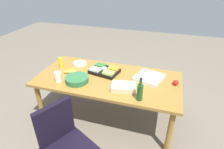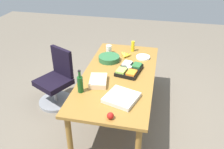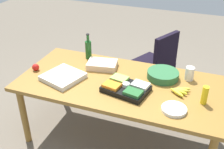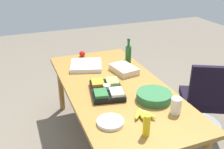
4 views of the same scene
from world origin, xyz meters
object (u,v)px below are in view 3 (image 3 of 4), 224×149
conference_table (121,88)px  mustard_bottle (205,95)px  salad_bowl (163,75)px  pizza_box (63,77)px  office_chair (154,70)px  sheet_cake (102,65)px  apple_red (36,67)px  mayo_jar (190,74)px  banana_bunch (179,91)px  veggie_tray (126,88)px  paper_plate_stack (174,109)px  wine_bottle (88,49)px

conference_table → mustard_bottle: bearing=-5.9°
salad_bowl → pizza_box: size_ratio=0.91×
office_chair → salad_bowl: office_chair is taller
pizza_box → sheet_cake: sheet_cake is taller
office_chair → salad_bowl: (0.25, -0.83, 0.43)m
mustard_bottle → apple_red: mustard_bottle is taller
mayo_jar → office_chair: bearing=123.6°
banana_bunch → office_chair: bearing=113.3°
salad_bowl → veggie_tray: 0.46m
paper_plate_stack → wine_bottle: size_ratio=0.72×
pizza_box → wine_bottle: size_ratio=1.18×
apple_red → banana_bunch: (1.54, 0.10, -0.01)m
mustard_bottle → paper_plate_stack: (-0.23, -0.20, -0.07)m
pizza_box → paper_plate_stack: bearing=10.8°
paper_plate_stack → mayo_jar: (0.06, 0.58, 0.06)m
office_chair → banana_bunch: size_ratio=4.63×
conference_table → pizza_box: bearing=-166.0°
sheet_cake → apple_red: bearing=-154.6°
conference_table → pizza_box: (-0.58, -0.14, 0.10)m
veggie_tray → pizza_box: bearing=-179.1°
salad_bowl → mustard_bottle: bearing=-35.9°
apple_red → sheet_cake: bearing=25.4°
mayo_jar → sheet_cake: size_ratio=0.44×
mustard_bottle → conference_table: bearing=174.1°
salad_bowl → veggie_tray: (-0.29, -0.36, -0.00)m
office_chair → sheet_cake: size_ratio=2.88×
pizza_box → conference_table: bearing=31.6°
mustard_bottle → banana_bunch: mustard_bottle is taller
conference_table → mustard_bottle: (0.82, -0.08, 0.16)m
paper_plate_stack → mayo_jar: mayo_jar is taller
wine_bottle → sheet_cake: bearing=-34.3°
office_chair → mustard_bottle: (0.68, -1.14, 0.48)m
pizza_box → apple_red: (-0.37, 0.05, 0.01)m
banana_bunch → sheet_cake: bearing=166.4°
paper_plate_stack → apple_red: apple_red is taller
office_chair → banana_bunch: office_chair is taller
office_chair → conference_table: bearing=-97.4°
veggie_tray → banana_bunch: (0.49, 0.14, -0.01)m
wine_bottle → apple_red: 0.64m
mayo_jar → banana_bunch: bearing=-100.8°
salad_bowl → mayo_jar: (0.26, 0.06, 0.03)m
mustard_bottle → sheet_cake: (-1.11, 0.30, -0.05)m
wine_bottle → mayo_jar: wine_bottle is taller
office_chair → paper_plate_stack: size_ratio=4.19×
conference_table → veggie_tray: (0.10, -0.13, 0.11)m
pizza_box → apple_red: apple_red is taller
salad_bowl → mayo_jar: bearing=14.0°
pizza_box → mayo_jar: size_ratio=2.54×
office_chair → mustard_bottle: 1.41m
wine_bottle → paper_plate_stack: bearing=-30.9°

